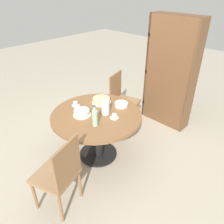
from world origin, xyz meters
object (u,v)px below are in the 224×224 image
(chair_b, at_px, (59,174))
(cup_b, at_px, (76,104))
(coffee_pot, at_px, (105,107))
(cup_a, at_px, (114,117))
(cake_main, at_px, (101,100))
(cake_second, at_px, (82,113))
(bookshelf, at_px, (169,75))
(chair_a, at_px, (122,99))
(water_bottle, at_px, (95,118))

(chair_b, relative_size, cup_b, 8.32)
(chair_b, relative_size, coffee_pot, 4.08)
(chair_b, height_order, cup_a, chair_b)
(cup_b, bearing_deg, cup_a, 13.03)
(chair_b, relative_size, cup_a, 8.32)
(cake_main, height_order, cake_second, cake_second)
(bookshelf, relative_size, cup_a, 16.23)
(cake_main, bearing_deg, cake_second, -80.83)
(chair_b, distance_m, cup_a, 0.99)
(coffee_pot, height_order, cup_b, coffee_pot)
(chair_a, bearing_deg, cake_main, 176.20)
(cake_second, bearing_deg, cup_a, 34.25)
(coffee_pot, height_order, cake_main, coffee_pot)
(cake_second, bearing_deg, cake_main, 99.17)
(bookshelf, bearing_deg, chair_b, 93.91)
(cake_second, bearing_deg, bookshelf, 79.65)
(chair_b, height_order, bookshelf, bookshelf)
(coffee_pot, distance_m, cake_main, 0.33)
(coffee_pot, relative_size, cup_a, 2.04)
(chair_a, bearing_deg, bookshelf, -54.00)
(coffee_pot, distance_m, water_bottle, 0.30)
(chair_b, bearing_deg, cup_b, -155.65)
(cake_second, bearing_deg, cup_b, 159.36)
(cake_main, xyz_separation_m, cup_a, (0.43, -0.17, -0.01))
(cup_b, bearing_deg, bookshelf, 69.81)
(chair_b, distance_m, cake_main, 1.27)
(cake_main, bearing_deg, chair_a, 101.67)
(water_bottle, distance_m, cake_second, 0.32)
(chair_a, height_order, cup_a, chair_a)
(coffee_pot, bearing_deg, bookshelf, 85.84)
(water_bottle, height_order, cake_main, water_bottle)
(bookshelf, bearing_deg, cup_b, 69.81)
(cup_b, bearing_deg, cake_main, 58.10)
(chair_a, distance_m, cup_a, 0.98)
(coffee_pot, bearing_deg, cup_a, 0.44)
(coffee_pot, bearing_deg, chair_a, 116.63)
(water_bottle, relative_size, cake_second, 1.17)
(water_bottle, relative_size, cake_main, 0.99)
(cake_second, bearing_deg, chair_a, 100.65)
(cup_a, bearing_deg, water_bottle, -101.25)
(coffee_pot, relative_size, water_bottle, 0.83)
(chair_a, height_order, cake_second, chair_a)
(cake_main, distance_m, cup_a, 0.46)
(water_bottle, bearing_deg, chair_a, 115.05)
(chair_a, distance_m, cup_b, 0.96)
(chair_a, bearing_deg, water_bottle, -170.41)
(bookshelf, bearing_deg, cake_second, 79.65)
(chair_a, distance_m, chair_b, 1.85)
(chair_a, xyz_separation_m, cup_b, (-0.07, -0.92, 0.24))
(cup_a, bearing_deg, cup_b, -166.97)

